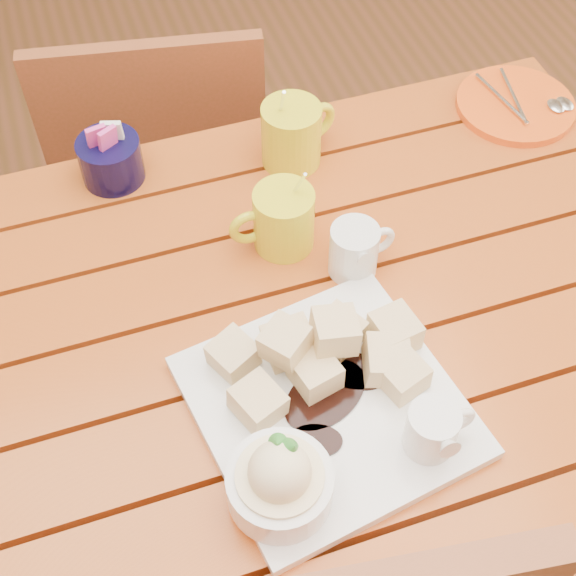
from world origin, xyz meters
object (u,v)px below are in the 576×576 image
object	(u,v)px
table	(271,376)
coffee_mug_right	(293,133)
coffee_mug_left	(282,219)
dessert_plate	(320,413)
orange_saucer	(517,105)
chair_far	(165,168)

from	to	relation	value
table	coffee_mug_right	distance (m)	0.36
table	coffee_mug_left	distance (m)	0.22
coffee_mug_left	table	bearing A→B (deg)	-113.14
dessert_plate	orange_saucer	bearing A→B (deg)	41.33
coffee_mug_left	chair_far	distance (m)	0.61
chair_far	coffee_mug_left	bearing A→B (deg)	110.01
dessert_plate	orange_saucer	world-z (taller)	dessert_plate
dessert_plate	orange_saucer	size ratio (longest dim) A/B	1.77
orange_saucer	coffee_mug_right	bearing A→B (deg)	179.41
table	dessert_plate	size ratio (longest dim) A/B	3.59
coffee_mug_right	chair_far	world-z (taller)	coffee_mug_right
coffee_mug_right	orange_saucer	xyz separation A→B (m)	(0.38, -0.00, -0.04)
dessert_plate	orange_saucer	xyz separation A→B (m)	(0.49, 0.43, -0.03)
coffee_mug_right	table	bearing A→B (deg)	-133.42
table	chair_far	world-z (taller)	chair_far
coffee_mug_left	orange_saucer	size ratio (longest dim) A/B	0.73
dessert_plate	coffee_mug_right	bearing A→B (deg)	75.15
table	coffee_mug_right	xyz separation A→B (m)	(0.13, 0.29, 0.16)
dessert_plate	coffee_mug_left	distance (m)	0.29
table	coffee_mug_right	bearing A→B (deg)	65.93
coffee_mug_right	orange_saucer	size ratio (longest dim) A/B	0.78
table	orange_saucer	bearing A→B (deg)	29.53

